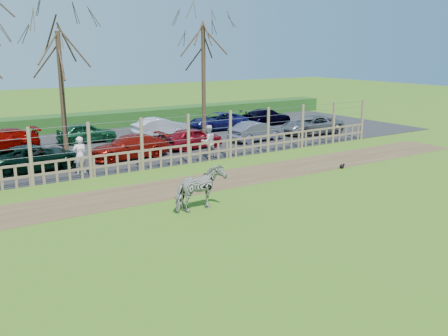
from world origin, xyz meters
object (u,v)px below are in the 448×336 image
crow (342,166)px  car_10 (87,133)px  zebra (200,189)px  car_2 (35,158)px  tree_right (203,54)px  tree_mid (60,63)px  car_9 (1,140)px  car_11 (160,127)px  car_5 (257,131)px  car_4 (193,138)px  car_13 (267,117)px  visitor_a (80,155)px  car_3 (129,147)px  car_12 (218,121)px  car_6 (312,125)px  visitor_b (208,142)px

crow → car_10: (-8.14, 13.12, 0.53)m
zebra → car_2: bearing=12.1°
tree_right → crow: 12.12m
tree_mid → car_10: bearing=53.0°
car_10 → car_9: bearing=93.5°
tree_right → car_11: (-2.22, 1.87, -4.60)m
crow → car_10: car_10 is taller
tree_right → car_11: tree_right is taller
car_5 → car_9: bearing=64.7°
zebra → crow: 9.10m
car_4 → car_11: 4.74m
car_13 → visitor_a: bearing=108.5°
car_4 → car_13: 10.13m
car_3 → car_9: bearing=-137.4°
tree_mid → tree_right: size_ratio=0.93×
visitor_a → car_2: size_ratio=0.40×
car_13 → car_2: bearing=101.3°
car_5 → tree_mid: bearing=73.0°
crow → car_12: 12.91m
car_3 → car_4: (4.06, 0.41, 0.00)m
car_6 → car_13: 4.82m
visitor_b → car_12: 9.15m
car_9 → tree_mid: bearing=41.8°
car_2 → car_11: same height
visitor_b → car_4: bearing=-104.4°
tree_right → crow: size_ratio=25.62×
zebra → visitor_b: visitor_b is taller
zebra → car_6: (14.28, 9.60, -0.15)m
car_5 → car_13: (4.53, 4.81, 0.00)m
car_5 → car_11: bearing=36.6°
crow → car_12: size_ratio=0.07×
tree_right → car_10: 8.63m
visitor_a → car_12: visitor_a is taller
car_6 → car_9: size_ratio=1.04×
car_3 → car_13: size_ratio=1.00×
tree_right → zebra: (-7.75, -12.60, -4.45)m
crow → car_2: 14.59m
visitor_a → crow: 12.32m
tree_right → car_2: (-11.27, -3.32, -4.60)m
car_5 → car_12: 4.93m
zebra → car_4: (5.29, 9.74, -0.15)m
car_12 → car_13: (4.22, -0.11, 0.00)m
car_3 → car_11: same height
crow → car_3: (-7.70, 7.64, 0.53)m
car_5 → car_10: same height
car_6 → car_13: (-0.02, 4.82, 0.00)m
car_5 → car_9: size_ratio=0.88×
visitor_b → car_10: (-3.92, 7.69, -0.26)m
tree_mid → car_2: bearing=-128.8°
car_2 → zebra: bearing=-164.7°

